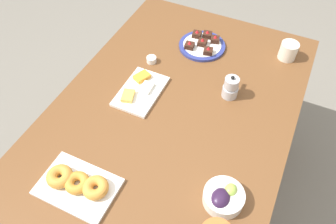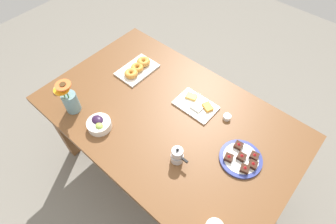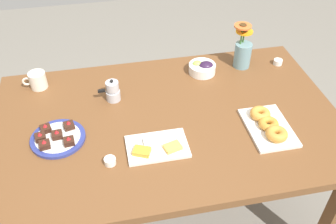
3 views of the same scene
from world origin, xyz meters
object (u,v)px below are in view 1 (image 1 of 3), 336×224
at_px(croissant_platter, 77,184).
at_px(jam_cup_berry, 151,59).
at_px(dining_table, 168,130).
at_px(cheese_platter, 140,90).
at_px(dessert_plate, 202,45).
at_px(moka_pot, 231,88).
at_px(grape_bowl, 223,197).
at_px(coffee_mug, 288,50).

xyz_separation_m(croissant_platter, jam_cup_berry, (0.71, 0.06, -0.01)).
xyz_separation_m(dining_table, croissant_platter, (-0.42, 0.16, 0.11)).
bearing_deg(cheese_platter, dining_table, -115.43).
relative_size(cheese_platter, jam_cup_berry, 5.42).
bearing_deg(jam_cup_berry, dining_table, -142.03).
bearing_deg(dining_table, cheese_platter, 64.57).
bearing_deg(dessert_plate, cheese_platter, 161.52).
relative_size(dining_table, moka_pot, 13.45).
height_order(dining_table, jam_cup_berry, jam_cup_berry).
height_order(grape_bowl, moka_pot, moka_pot).
bearing_deg(dessert_plate, grape_bowl, -153.87).
bearing_deg(grape_bowl, coffee_mug, -2.63).
bearing_deg(dessert_plate, moka_pot, -138.62).
relative_size(coffee_mug, cheese_platter, 0.46).
height_order(dining_table, cheese_platter, cheese_platter).
bearing_deg(cheese_platter, moka_pot, -68.00).
distance_m(dining_table, croissant_platter, 0.47).
bearing_deg(cheese_platter, croissant_platter, -177.88).
relative_size(dining_table, grape_bowl, 11.17).
bearing_deg(croissant_platter, dessert_plate, -7.37).
height_order(dining_table, coffee_mug, coffee_mug).
relative_size(coffee_mug, jam_cup_berry, 2.50).
distance_m(cheese_platter, croissant_platter, 0.51).
relative_size(jam_cup_berry, dessert_plate, 0.20).
height_order(cheese_platter, croissant_platter, croissant_platter).
bearing_deg(jam_cup_berry, moka_pot, -96.99).
bearing_deg(moka_pot, croissant_platter, 151.90).
distance_m(jam_cup_berry, dessert_plate, 0.28).
height_order(coffee_mug, dessert_plate, coffee_mug).
distance_m(grape_bowl, moka_pot, 0.51).
height_order(coffee_mug, cheese_platter, coffee_mug).
xyz_separation_m(coffee_mug, grape_bowl, (-0.85, 0.04, -0.01)).
bearing_deg(coffee_mug, grape_bowl, 177.37).
bearing_deg(dining_table, grape_bowl, -127.69).
bearing_deg(cheese_platter, jam_cup_berry, 12.65).
xyz_separation_m(coffee_mug, croissant_platter, (-1.02, 0.53, -0.02)).
distance_m(coffee_mug, croissant_platter, 1.15).
distance_m(dining_table, moka_pot, 0.33).
xyz_separation_m(dessert_plate, moka_pot, (-0.26, -0.23, 0.04)).
distance_m(jam_cup_berry, moka_pot, 0.42).
xyz_separation_m(jam_cup_berry, moka_pot, (-0.05, -0.42, 0.03)).
height_order(coffee_mug, moka_pot, moka_pot).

